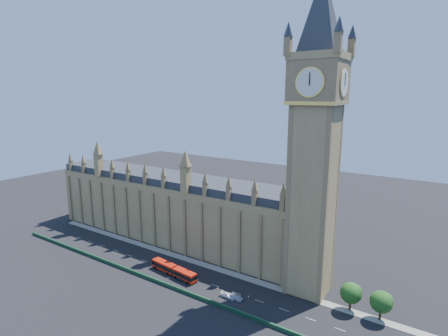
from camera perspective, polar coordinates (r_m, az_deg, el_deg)
The scene contains 15 objects.
ground at distance 126.05m, azimuth -6.16°, elevation -17.04°, with size 400.00×400.00×0.00m, color black.
palace_westminster at distance 150.96m, azimuth -8.40°, elevation -6.42°, with size 120.00×20.00×28.00m.
elizabeth_tower at distance 104.49m, azimuth 14.87°, elevation 8.07°, with size 20.59×20.59×105.00m.
bridge_parapet at distance 119.86m, azimuth -9.02°, elevation -18.43°, with size 160.00×0.60×1.20m, color #1E4C2D.
kerb_north at distance 132.61m, azimuth -3.48°, elevation -15.42°, with size 160.00×3.00×0.16m, color gray.
tree_east_near at distance 111.36m, azimuth 20.15°, elevation -18.57°, with size 6.00×6.00×8.50m.
tree_east_far at distance 110.32m, azimuth 24.42°, elevation -19.24°, with size 6.00×6.00×8.50m.
red_bus at distance 126.00m, azimuth -8.23°, elevation -16.21°, with size 19.73×4.97×3.32m.
car_grey at distance 122.71m, azimuth -6.74°, elevation -17.50°, with size 1.80×4.47×1.52m, color #383B3F.
car_silver at distance 112.58m, azimuth 1.80°, elevation -20.34°, with size 1.62×4.64×1.53m, color #A0A1A7.
car_white at distance 113.33m, azimuth 0.62°, elevation -20.13°, with size 1.99×4.89×1.42m, color silver.
cone_a at distance 114.19m, azimuth 2.61°, elevation -20.07°, with size 0.55×0.55×0.74m.
cone_b at distance 113.33m, azimuth 1.74°, elevation -20.33°, with size 0.58×0.58×0.76m.
cone_c at distance 117.56m, azimuth -1.02°, elevation -19.08°, with size 0.53×0.53×0.64m.
cone_d at distance 113.91m, azimuth 4.01°, elevation -20.21°, with size 0.50×0.50×0.63m.
Camera 1 is at (70.67, -85.08, 60.46)m, focal length 28.00 mm.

